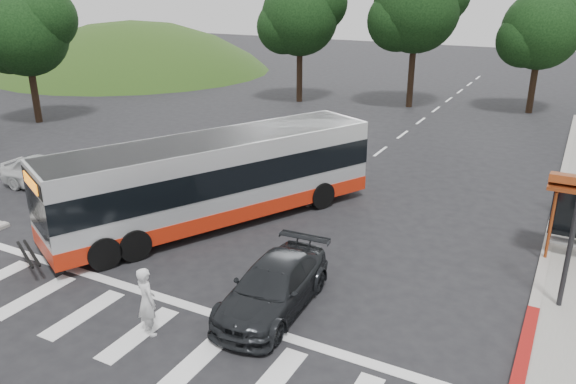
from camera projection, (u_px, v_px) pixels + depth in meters
The scene contains 13 objects.
ground at pixel (241, 256), 18.79m from camera, with size 140.00×140.00×0.00m, color black.
curb_east at pixel (553, 220), 21.42m from camera, with size 0.30×40.00×0.15m, color #9E9991.
curb_east_red at pixel (520, 371), 13.16m from camera, with size 0.32×6.00×0.15m, color maroon.
hillside_nw at pixel (135, 71), 57.62m from camera, with size 44.00×44.00×10.00m, color #203912.
crosswalk_ladder at pixel (139, 334), 14.65m from camera, with size 18.00×2.60×0.01m, color silver.
tree_north_a at pixel (418, 8), 38.73m from camera, with size 6.60×6.15×10.17m.
tree_north_b at pixel (543, 29), 37.31m from camera, with size 5.72×5.33×8.43m.
tree_north_c at pixel (301, 15), 40.81m from camera, with size 6.16×5.74×9.30m.
tree_west_a at pixel (27, 32), 34.73m from camera, with size 5.72×5.33×8.43m.
transit_bus at pixel (216, 181), 21.02m from camera, with size 2.74×12.66×3.27m, color #BABDBF, non-canonical shape.
pedestrian at pixel (147, 301), 14.38m from camera, with size 0.70×0.46×1.91m, color silver.
dark_sedan at pixel (273, 287), 15.58m from camera, with size 1.92×4.73×1.37m, color black.
west_car_white at pixel (46, 173), 24.61m from camera, with size 1.77×4.40×1.50m, color silver.
Camera 1 is at (9.27, -14.12, 8.65)m, focal length 35.00 mm.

